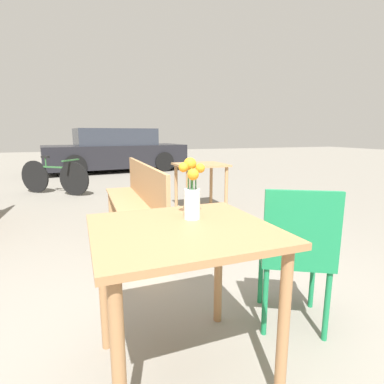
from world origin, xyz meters
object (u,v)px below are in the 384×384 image
(flower_vase, at_px, (192,194))
(cafe_chair, at_px, (296,250))
(table_back, at_px, (200,173))
(table_front, at_px, (182,252))
(bicycle, at_px, (54,177))
(parked_car, at_px, (115,151))
(bench_near, at_px, (138,200))

(flower_vase, relative_size, cafe_chair, 0.34)
(table_back, bearing_deg, table_front, -112.31)
(bicycle, height_order, parked_car, parked_car)
(table_back, xyz_separation_m, parked_car, (-0.75, 5.51, 0.04))
(bench_near, relative_size, table_back, 2.48)
(cafe_chair, relative_size, bench_near, 0.47)
(cafe_chair, bearing_deg, bench_near, 109.53)
(table_front, xyz_separation_m, bench_near, (0.09, 1.90, -0.16))
(bench_near, relative_size, bicycle, 1.44)
(table_front, distance_m, table_back, 3.18)
(table_back, bearing_deg, parked_car, 97.78)
(flower_vase, bearing_deg, bicycle, 102.57)
(table_front, height_order, bench_near, bench_near)
(cafe_chair, bearing_deg, parked_car, 91.86)
(table_back, distance_m, bicycle, 3.08)
(bench_near, bearing_deg, bicycle, 109.40)
(flower_vase, xyz_separation_m, bench_near, (0.01, 1.79, -0.41))
(table_front, relative_size, bench_near, 0.45)
(parked_car, bearing_deg, cafe_chair, -88.14)
(parked_car, bearing_deg, table_back, -82.22)
(table_front, bearing_deg, bicycle, 101.41)
(bench_near, distance_m, parked_car, 6.57)
(flower_vase, bearing_deg, table_back, 68.37)
(cafe_chair, distance_m, bench_near, 1.90)
(bench_near, bearing_deg, parked_car, 86.83)
(table_front, distance_m, bicycle, 5.17)
(bench_near, height_order, bicycle, bench_near)
(cafe_chair, height_order, bench_near, cafe_chair)
(cafe_chair, xyz_separation_m, bicycle, (-1.75, 4.95, -0.17))
(table_front, bearing_deg, bench_near, 87.25)
(cafe_chair, height_order, parked_car, parked_car)
(table_front, distance_m, parked_car, 8.47)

